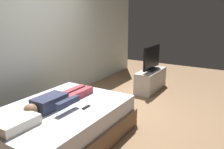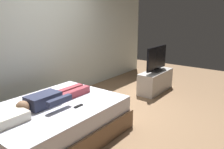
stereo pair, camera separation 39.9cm
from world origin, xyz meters
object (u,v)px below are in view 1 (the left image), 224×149
object	(u,v)px
bed	(60,125)
person	(57,100)
pillow	(16,123)
tv_stand	(151,80)
remote	(86,107)
tv	(152,59)

from	to	relation	value
bed	person	bearing A→B (deg)	64.70
pillow	tv_stand	world-z (taller)	pillow
person	tv_stand	size ratio (longest dim) A/B	1.15
person	remote	size ratio (longest dim) A/B	8.40
pillow	bed	bearing A→B (deg)	0.00
person	tv_stand	bearing A→B (deg)	-5.87
tv_stand	person	bearing A→B (deg)	174.13
pillow	person	world-z (taller)	person
pillow	tv	distance (m)	3.59
bed	tv	bearing A→B (deg)	-4.61
remote	tv_stand	world-z (taller)	remote
tv	tv_stand	bearing A→B (deg)	-0.90
person	tv	world-z (taller)	tv
person	remote	world-z (taller)	person
person	tv	xyz separation A→B (m)	(2.85, -0.29, 0.16)
pillow	tv	bearing A→B (deg)	-3.70
person	tv	bearing A→B (deg)	-5.87
bed	person	xyz separation A→B (m)	(0.03, 0.06, 0.36)
pillow	remote	distance (m)	0.95
person	remote	xyz separation A→B (m)	(0.15, -0.40, -0.07)
bed	remote	size ratio (longest dim) A/B	13.69
bed	tv_stand	size ratio (longest dim) A/B	1.87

